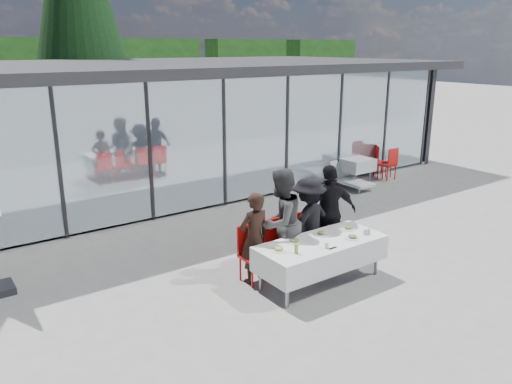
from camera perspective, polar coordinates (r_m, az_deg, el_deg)
ground at (r=9.00m, az=4.52°, el=-9.28°), size 90.00×90.00×0.00m
pavilion at (r=16.18m, az=-8.57°, el=10.01°), size 14.80×8.80×3.44m
dining_table at (r=8.53m, az=7.42°, el=-6.90°), size 2.26×0.96×0.75m
diner_a at (r=8.40m, az=-0.18°, el=-5.27°), size 0.59×0.59×1.58m
diner_chair_a at (r=8.55m, az=-0.47°, el=-6.71°), size 0.44×0.44×0.97m
diner_b at (r=8.65m, az=2.83°, el=-3.50°), size 1.15×1.15×1.91m
diner_chair_b at (r=8.85m, az=2.49°, el=-5.89°), size 0.44×0.44×0.97m
diner_c at (r=9.07m, az=5.98°, el=-3.42°), size 1.24×1.24×1.66m
diner_chair_c at (r=9.23m, az=5.62°, el=-5.01°), size 0.44×0.44×0.97m
diner_d at (r=9.38m, az=8.38°, el=-2.35°), size 1.35×1.35×1.81m
diner_chair_d at (r=9.56m, az=7.98°, el=-4.33°), size 0.44×0.44×0.97m
plate_a at (r=8.00m, az=2.62°, el=-6.56°), size 0.25×0.25×0.07m
plate_b at (r=8.34m, az=4.49°, el=-5.61°), size 0.25×0.25×0.07m
plate_c at (r=8.71m, az=7.51°, el=-4.72°), size 0.25×0.25×0.07m
plate_d at (r=9.05m, az=10.54°, el=-4.05°), size 0.25×0.25×0.07m
plate_extra at (r=8.64m, az=10.97°, el=-5.07°), size 0.25×0.25×0.07m
juice_bottle at (r=7.90m, az=4.63°, el=-6.46°), size 0.06×0.06×0.16m
drinking_glasses at (r=8.62m, az=11.15°, el=-4.95°), size 1.10×0.13×0.10m
folded_eyeglasses at (r=8.19m, az=8.78°, el=-6.33°), size 0.14×0.03×0.01m
spare_table_right at (r=14.89m, az=11.33°, el=3.11°), size 0.86×0.86×0.74m
spare_chair_a at (r=15.76m, az=13.98°, el=3.60°), size 0.62×0.62×0.97m
spare_chair_b at (r=15.48m, az=15.04°, el=3.30°), size 0.46×0.46×0.97m
lounger at (r=14.52m, az=10.42°, el=1.61°), size 0.62×1.34×0.72m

